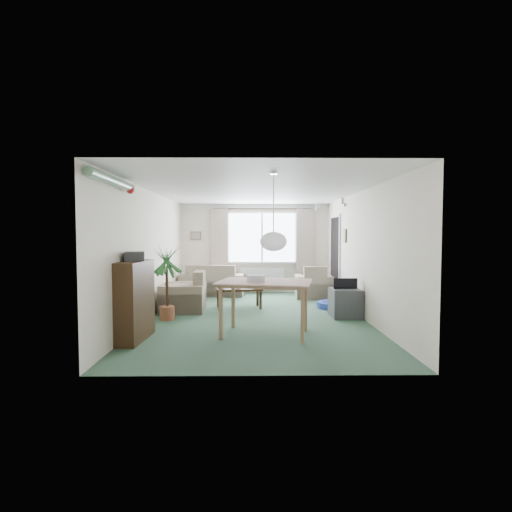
{
  "coord_description": "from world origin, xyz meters",
  "views": [
    {
      "loc": [
        -0.1,
        -7.61,
        1.56
      ],
      "look_at": [
        0.0,
        0.3,
        1.15
      ],
      "focal_mm": 28.0,
      "sensor_mm": 36.0,
      "label": 1
    }
  ],
  "objects_px": {
    "coffee_table": "(239,298)",
    "sofa": "(213,280)",
    "bookshelf": "(134,301)",
    "dining_table": "(265,308)",
    "houseplant": "(167,283)",
    "armchair_left": "(183,291)",
    "armchair_corner": "(314,281)",
    "tv_cube": "(345,303)",
    "pet_bed": "(333,305)"
  },
  "relations": [
    {
      "from": "coffee_table",
      "to": "sofa",
      "type": "bearing_deg",
      "value": 111.71
    },
    {
      "from": "bookshelf",
      "to": "dining_table",
      "type": "height_order",
      "value": "bookshelf"
    },
    {
      "from": "coffee_table",
      "to": "houseplant",
      "type": "bearing_deg",
      "value": -137.57
    },
    {
      "from": "sofa",
      "to": "dining_table",
      "type": "height_order",
      "value": "dining_table"
    },
    {
      "from": "sofa",
      "to": "armchair_left",
      "type": "distance_m",
      "value": 2.22
    },
    {
      "from": "armchair_corner",
      "to": "houseplant",
      "type": "bearing_deg",
      "value": 42.16
    },
    {
      "from": "sofa",
      "to": "houseplant",
      "type": "xyz_separation_m",
      "value": [
        -0.55,
        -3.04,
        0.28
      ]
    },
    {
      "from": "armchair_left",
      "to": "bookshelf",
      "type": "height_order",
      "value": "bookshelf"
    },
    {
      "from": "dining_table",
      "to": "sofa",
      "type": "bearing_deg",
      "value": 106.37
    },
    {
      "from": "armchair_corner",
      "to": "tv_cube",
      "type": "height_order",
      "value": "armchair_corner"
    },
    {
      "from": "bookshelf",
      "to": "pet_bed",
      "type": "distance_m",
      "value": 4.35
    },
    {
      "from": "armchair_corner",
      "to": "dining_table",
      "type": "bearing_deg",
      "value": 72.24
    },
    {
      "from": "bookshelf",
      "to": "pet_bed",
      "type": "height_order",
      "value": "bookshelf"
    },
    {
      "from": "tv_cube",
      "to": "pet_bed",
      "type": "xyz_separation_m",
      "value": [
        -0.05,
        0.92,
        -0.2
      ]
    },
    {
      "from": "tv_cube",
      "to": "pet_bed",
      "type": "height_order",
      "value": "tv_cube"
    },
    {
      "from": "sofa",
      "to": "pet_bed",
      "type": "height_order",
      "value": "sofa"
    },
    {
      "from": "armchair_corner",
      "to": "houseplant",
      "type": "height_order",
      "value": "houseplant"
    },
    {
      "from": "dining_table",
      "to": "pet_bed",
      "type": "relative_size",
      "value": 2.0
    },
    {
      "from": "armchair_left",
      "to": "bookshelf",
      "type": "bearing_deg",
      "value": -10.11
    },
    {
      "from": "armchair_corner",
      "to": "armchair_left",
      "type": "xyz_separation_m",
      "value": [
        -2.98,
        -1.77,
        0.01
      ]
    },
    {
      "from": "armchair_corner",
      "to": "bookshelf",
      "type": "xyz_separation_m",
      "value": [
        -3.32,
        -4.04,
        0.19
      ]
    },
    {
      "from": "sofa",
      "to": "tv_cube",
      "type": "relative_size",
      "value": 2.71
    },
    {
      "from": "armchair_left",
      "to": "tv_cube",
      "type": "height_order",
      "value": "armchair_left"
    },
    {
      "from": "armchair_corner",
      "to": "tv_cube",
      "type": "distance_m",
      "value": 2.42
    },
    {
      "from": "armchair_left",
      "to": "tv_cube",
      "type": "xyz_separation_m",
      "value": [
        3.2,
        -0.64,
        -0.14
      ]
    },
    {
      "from": "dining_table",
      "to": "tv_cube",
      "type": "xyz_separation_m",
      "value": [
        1.58,
        1.33,
        -0.14
      ]
    },
    {
      "from": "sofa",
      "to": "houseplant",
      "type": "relative_size",
      "value": 1.19
    },
    {
      "from": "coffee_table",
      "to": "bookshelf",
      "type": "height_order",
      "value": "bookshelf"
    },
    {
      "from": "houseplant",
      "to": "dining_table",
      "type": "bearing_deg",
      "value": -32.29
    },
    {
      "from": "armchair_corner",
      "to": "tv_cube",
      "type": "bearing_deg",
      "value": 97.45
    },
    {
      "from": "houseplant",
      "to": "dining_table",
      "type": "xyz_separation_m",
      "value": [
        1.77,
        -1.12,
        -0.27
      ]
    },
    {
      "from": "pet_bed",
      "to": "tv_cube",
      "type": "bearing_deg",
      "value": -86.9
    },
    {
      "from": "sofa",
      "to": "pet_bed",
      "type": "relative_size",
      "value": 2.43
    },
    {
      "from": "sofa",
      "to": "armchair_left",
      "type": "height_order",
      "value": "armchair_left"
    },
    {
      "from": "armchair_left",
      "to": "houseplant",
      "type": "distance_m",
      "value": 0.91
    },
    {
      "from": "coffee_table",
      "to": "dining_table",
      "type": "xyz_separation_m",
      "value": [
        0.48,
        -2.3,
        0.19
      ]
    },
    {
      "from": "coffee_table",
      "to": "bookshelf",
      "type": "bearing_deg",
      "value": -119.76
    },
    {
      "from": "sofa",
      "to": "armchair_left",
      "type": "bearing_deg",
      "value": 83.45
    },
    {
      "from": "armchair_left",
      "to": "dining_table",
      "type": "distance_m",
      "value": 2.55
    },
    {
      "from": "houseplant",
      "to": "dining_table",
      "type": "relative_size",
      "value": 1.03
    },
    {
      "from": "armchair_left",
      "to": "pet_bed",
      "type": "relative_size",
      "value": 1.39
    },
    {
      "from": "bookshelf",
      "to": "tv_cube",
      "type": "bearing_deg",
      "value": 28.08
    },
    {
      "from": "armchair_corner",
      "to": "pet_bed",
      "type": "bearing_deg",
      "value": 98.83
    },
    {
      "from": "sofa",
      "to": "dining_table",
      "type": "xyz_separation_m",
      "value": [
        1.22,
        -4.16,
        0.01
      ]
    },
    {
      "from": "bookshelf",
      "to": "pet_bed",
      "type": "relative_size",
      "value": 1.78
    },
    {
      "from": "coffee_table",
      "to": "houseplant",
      "type": "xyz_separation_m",
      "value": [
        -1.29,
        -1.18,
        0.46
      ]
    },
    {
      "from": "armchair_corner",
      "to": "dining_table",
      "type": "distance_m",
      "value": 3.98
    },
    {
      "from": "dining_table",
      "to": "pet_bed",
      "type": "xyz_separation_m",
      "value": [
        1.53,
        2.26,
        -0.35
      ]
    },
    {
      "from": "armchair_left",
      "to": "coffee_table",
      "type": "height_order",
      "value": "armchair_left"
    },
    {
      "from": "armchair_left",
      "to": "dining_table",
      "type": "bearing_deg",
      "value": 37.88
    }
  ]
}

